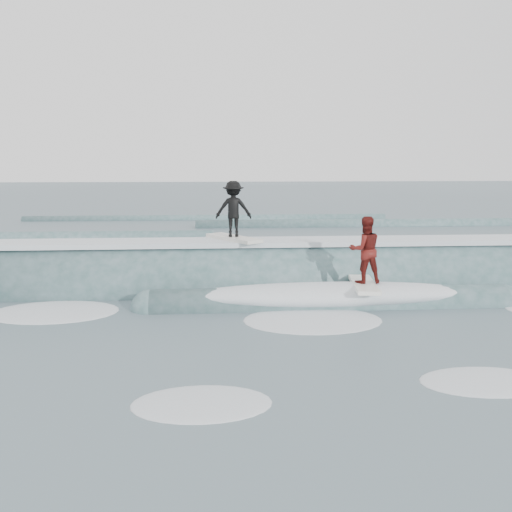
{
  "coord_description": "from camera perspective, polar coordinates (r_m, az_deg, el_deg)",
  "views": [
    {
      "loc": [
        -1.04,
        -12.74,
        3.67
      ],
      "look_at": [
        0.0,
        2.26,
        1.1
      ],
      "focal_mm": 40.0,
      "sensor_mm": 36.0,
      "label": 1
    }
  ],
  "objects": [
    {
      "name": "ground",
      "position": [
        13.3,
        0.67,
        -6.32
      ],
      "size": [
        160.0,
        160.0,
        0.0
      ],
      "primitive_type": "plane",
      "color": "#3B4C56",
      "rests_on": "ground"
    },
    {
      "name": "breaking_wave",
      "position": [
        16.26,
        0.38,
        -3.23
      ],
      "size": [
        23.38,
        4.11,
        2.66
      ],
      "color": "#335655",
      "rests_on": "ground"
    },
    {
      "name": "surfer_black",
      "position": [
        16.08,
        -2.27,
        4.42
      ],
      "size": [
        1.59,
        1.96,
        1.66
      ],
      "color": "silver",
      "rests_on": "ground"
    },
    {
      "name": "surfer_red",
      "position": [
        14.47,
        10.84,
        0.23
      ],
      "size": [
        0.86,
        2.05,
        1.77
      ],
      "color": "white",
      "rests_on": "ground"
    },
    {
      "name": "whitewater",
      "position": [
        12.41,
        2.18,
        -7.52
      ],
      "size": [
        14.37,
        7.22,
        0.1
      ],
      "color": "white",
      "rests_on": "ground"
    },
    {
      "name": "far_swells",
      "position": [
        30.62,
        -3.13,
        2.81
      ],
      "size": [
        42.99,
        8.65,
        0.8
      ],
      "color": "#335655",
      "rests_on": "ground"
    }
  ]
}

